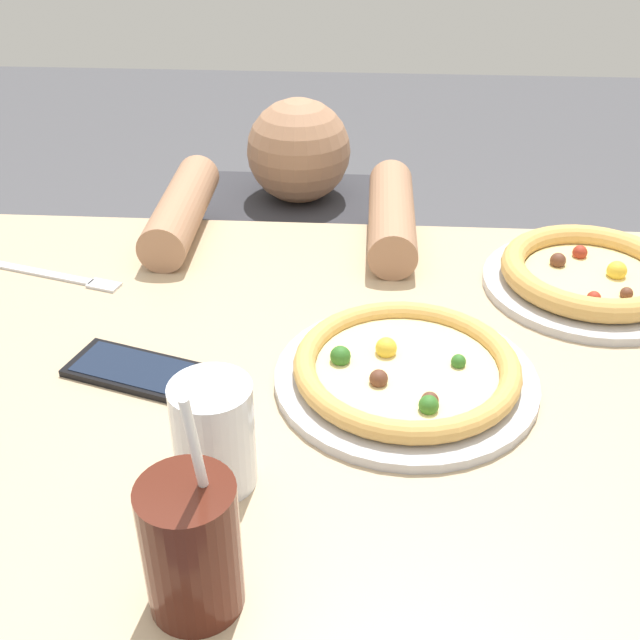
{
  "coord_description": "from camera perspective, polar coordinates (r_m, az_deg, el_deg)",
  "views": [
    {
      "loc": [
        0.01,
        -0.74,
        1.31
      ],
      "look_at": [
        -0.04,
        0.08,
        0.78
      ],
      "focal_mm": 44.96,
      "sensor_mm": 36.0,
      "label": 1
    }
  ],
  "objects": [
    {
      "name": "dining_table",
      "position": [
        1.0,
        2.3,
        -9.68
      ],
      "size": [
        1.22,
        0.83,
        0.75
      ],
      "color": "tan",
      "rests_on": "ground"
    },
    {
      "name": "fork",
      "position": [
        1.18,
        -17.88,
        2.92
      ],
      "size": [
        0.2,
        0.07,
        0.0
      ],
      "color": "silver",
      "rests_on": "dining_table"
    },
    {
      "name": "water_cup_clear",
      "position": [
        0.77,
        -7.55,
        -8.01
      ],
      "size": [
        0.08,
        0.08,
        0.11
      ],
      "color": "silver",
      "rests_on": "dining_table"
    },
    {
      "name": "pizza_near",
      "position": [
        0.91,
        6.15,
        -3.72
      ],
      "size": [
        0.3,
        0.3,
        0.04
      ],
      "color": "#B7B7BC",
      "rests_on": "dining_table"
    },
    {
      "name": "diner_seated",
      "position": [
        1.61,
        -1.36,
        -1.14
      ],
      "size": [
        0.39,
        0.51,
        0.89
      ],
      "color": "#333847",
      "rests_on": "ground"
    },
    {
      "name": "drink_cup_colored",
      "position": [
        0.67,
        -9.13,
        -15.63
      ],
      "size": [
        0.08,
        0.08,
        0.22
      ],
      "color": "#4C1E14",
      "rests_on": "dining_table"
    },
    {
      "name": "pizza_far",
      "position": [
        1.15,
        18.69,
        3.03
      ],
      "size": [
        0.29,
        0.29,
        0.04
      ],
      "color": "#B7B7BC",
      "rests_on": "dining_table"
    },
    {
      "name": "cell_phone",
      "position": [
        0.96,
        -13.17,
        -3.3
      ],
      "size": [
        0.17,
        0.12,
        0.01
      ],
      "color": "black",
      "rests_on": "dining_table"
    }
  ]
}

